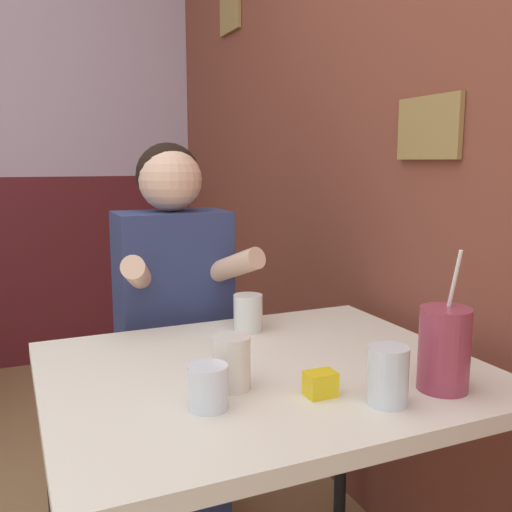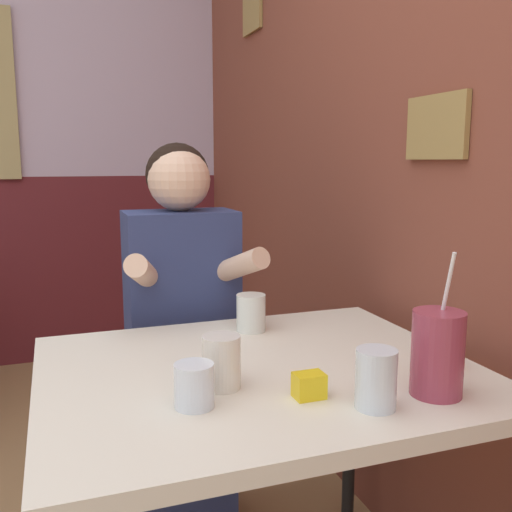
{
  "view_description": "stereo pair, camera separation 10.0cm",
  "coord_description": "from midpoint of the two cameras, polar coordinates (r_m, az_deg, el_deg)",
  "views": [
    {
      "loc": [
        0.28,
        -0.77,
        1.19
      ],
      "look_at": [
        0.85,
        0.52,
        0.95
      ],
      "focal_mm": 40.0,
      "sensor_mm": 36.0,
      "label": 1
    },
    {
      "loc": [
        0.37,
        -0.8,
        1.19
      ],
      "look_at": [
        0.85,
        0.52,
        0.95
      ],
      "focal_mm": 40.0,
      "sensor_mm": 36.0,
      "label": 2
    }
  ],
  "objects": [
    {
      "name": "condiment_mustard",
      "position": [
        1.16,
        3.98,
        -12.67
      ],
      "size": [
        0.06,
        0.04,
        0.05
      ],
      "color": "yellow",
      "rests_on": "main_table"
    },
    {
      "name": "main_table",
      "position": [
        1.34,
        -1.36,
        -13.76
      ],
      "size": [
        0.97,
        0.8,
        0.73
      ],
      "color": "beige",
      "rests_on": "ground_plane"
    },
    {
      "name": "glass_far_side",
      "position": [
        1.19,
        -4.93,
        -10.61
      ],
      "size": [
        0.08,
        0.08,
        0.11
      ],
      "color": "silver",
      "rests_on": "main_table"
    },
    {
      "name": "condiment_ketchup",
      "position": [
        1.4,
        15.99,
        -9.15
      ],
      "size": [
        0.06,
        0.04,
        0.05
      ],
      "color": "#B7140F",
      "rests_on": "main_table"
    },
    {
      "name": "glass_by_brick",
      "position": [
        1.13,
        10.58,
        -11.7
      ],
      "size": [
        0.08,
        0.08,
        0.11
      ],
      "color": "silver",
      "rests_on": "main_table"
    },
    {
      "name": "glass_center",
      "position": [
        1.57,
        -2.63,
        -5.72
      ],
      "size": [
        0.08,
        0.08,
        0.1
      ],
      "color": "silver",
      "rests_on": "main_table"
    },
    {
      "name": "glass_near_pitcher",
      "position": [
        1.11,
        -7.45,
        -12.88
      ],
      "size": [
        0.08,
        0.08,
        0.09
      ],
      "color": "silver",
      "rests_on": "main_table"
    },
    {
      "name": "person_seated",
      "position": [
        1.84,
        -9.75,
        -7.84
      ],
      "size": [
        0.42,
        0.4,
        1.24
      ],
      "color": "navy",
      "rests_on": "ground_plane"
    },
    {
      "name": "brick_wall_right",
      "position": [
        2.39,
        2.42,
        13.36
      ],
      "size": [
        0.08,
        4.71,
        2.7
      ],
      "color": "brown",
      "rests_on": "ground_plane"
    },
    {
      "name": "cocktail_pitcher",
      "position": [
        1.21,
        16.08,
        -8.93
      ],
      "size": [
        0.1,
        0.1,
        0.29
      ],
      "color": "#99384C",
      "rests_on": "main_table"
    }
  ]
}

